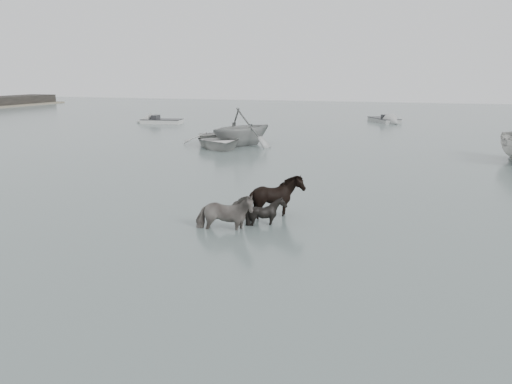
# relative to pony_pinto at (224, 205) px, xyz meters

# --- Properties ---
(ground) EXTENTS (140.00, 140.00, 0.00)m
(ground) POSITION_rel_pony_pinto_xyz_m (-0.08, -0.31, -0.74)
(ground) COLOR #4D5B59
(ground) RESTS_ON ground
(pony_pinto) EXTENTS (1.89, 1.16, 1.48)m
(pony_pinto) POSITION_rel_pony_pinto_xyz_m (0.00, 0.00, 0.00)
(pony_pinto) COLOR black
(pony_pinto) RESTS_ON ground
(pony_dark) EXTENTS (1.85, 1.96, 1.56)m
(pony_dark) POSITION_rel_pony_pinto_xyz_m (1.08, 1.62, 0.04)
(pony_dark) COLOR black
(pony_dark) RESTS_ON ground
(pony_black) EXTENTS (1.17, 1.09, 1.09)m
(pony_black) POSITION_rel_pony_pinto_xyz_m (1.01, 0.91, -0.20)
(pony_black) COLOR black
(pony_black) RESTS_ON ground
(rowboat_lead) EXTENTS (6.11, 6.58, 1.11)m
(rowboat_lead) POSITION_rel_pony_pinto_xyz_m (-6.54, 15.67, -0.19)
(rowboat_lead) COLOR #BBBAB6
(rowboat_lead) RESTS_ON ground
(rowboat_trail) EXTENTS (5.79, 6.06, 2.48)m
(rowboat_trail) POSITION_rel_pony_pinto_xyz_m (-5.32, 16.79, 0.50)
(rowboat_trail) COLOR #9D9F9C
(rowboat_trail) RESTS_ON ground
(skiff_outer) EXTENTS (5.19, 2.28, 0.75)m
(skiff_outer) POSITION_rel_pony_pinto_xyz_m (-17.00, 28.00, -0.37)
(skiff_outer) COLOR beige
(skiff_outer) RESTS_ON ground
(skiff_mid) EXTENTS (4.04, 5.37, 0.75)m
(skiff_mid) POSITION_rel_pony_pinto_xyz_m (2.22, 35.48, -0.37)
(skiff_mid) COLOR gray
(skiff_mid) RESTS_ON ground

